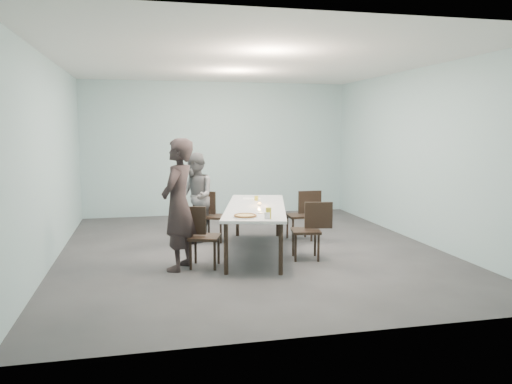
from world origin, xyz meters
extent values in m
plane|color=#333335|center=(0.00, 0.00, 0.00)|extent=(7.00, 7.00, 0.00)
cube|color=#9ABDC2|center=(0.00, 3.50, 1.50)|extent=(6.00, 0.02, 3.00)
cube|color=#9ABDC2|center=(0.00, -3.50, 1.50)|extent=(6.00, 0.02, 3.00)
cube|color=#9ABDC2|center=(-3.00, 0.00, 1.50)|extent=(0.02, 7.00, 3.00)
cube|color=#9ABDC2|center=(3.00, 0.00, 1.50)|extent=(0.02, 7.00, 3.00)
cube|color=white|center=(0.00, 0.00, 3.00)|extent=(6.00, 7.00, 0.02)
cube|color=white|center=(0.04, -0.22, 0.73)|extent=(1.52, 2.74, 0.04)
cylinder|color=black|center=(-0.62, -1.31, 0.35)|extent=(0.06, 0.06, 0.71)
cylinder|color=black|center=(-0.01, 1.06, 0.35)|extent=(0.06, 0.06, 0.71)
cylinder|color=black|center=(0.10, -1.49, 0.35)|extent=(0.06, 0.06, 0.71)
cylinder|color=black|center=(0.71, 0.87, 0.35)|extent=(0.06, 0.06, 0.71)
cube|color=black|center=(-0.85, -0.87, 0.43)|extent=(0.53, 0.53, 0.04)
cube|color=black|center=(-1.03, -0.81, 0.67)|extent=(0.41, 0.16, 0.40)
cylinder|color=black|center=(-1.06, -0.98, 0.21)|extent=(0.04, 0.04, 0.41)
cylinder|color=black|center=(-0.96, -0.65, 0.21)|extent=(0.04, 0.04, 0.41)
cylinder|color=black|center=(-0.74, -1.08, 0.21)|extent=(0.04, 0.04, 0.41)
cylinder|color=black|center=(-0.64, -0.76, 0.21)|extent=(0.04, 0.04, 0.41)
cube|color=black|center=(-0.48, 0.76, 0.43)|extent=(0.57, 0.57, 0.04)
cube|color=black|center=(-0.65, 0.85, 0.67)|extent=(0.39, 0.23, 0.40)
cylinder|color=black|center=(-0.71, 0.69, 0.21)|extent=(0.04, 0.04, 0.41)
cylinder|color=black|center=(-0.55, 0.99, 0.21)|extent=(0.04, 0.04, 0.41)
cylinder|color=black|center=(-0.40, 0.53, 0.21)|extent=(0.04, 0.04, 0.41)
cylinder|color=black|center=(-0.25, 0.83, 0.21)|extent=(0.04, 0.04, 0.41)
cube|color=black|center=(0.69, -0.77, 0.43)|extent=(0.49, 0.49, 0.04)
cube|color=black|center=(0.88, -0.81, 0.67)|extent=(0.42, 0.12, 0.40)
cylinder|color=black|center=(0.89, -0.64, 0.21)|extent=(0.04, 0.04, 0.41)
cylinder|color=black|center=(0.83, -0.97, 0.21)|extent=(0.04, 0.04, 0.41)
cylinder|color=black|center=(0.56, -0.57, 0.21)|extent=(0.04, 0.04, 0.41)
cylinder|color=black|center=(0.49, -0.91, 0.21)|extent=(0.04, 0.04, 0.41)
cube|color=black|center=(1.00, 0.50, 0.43)|extent=(0.42, 0.42, 0.04)
cube|color=black|center=(1.19, 0.50, 0.67)|extent=(0.42, 0.04, 0.40)
cylinder|color=black|center=(1.17, 0.67, 0.21)|extent=(0.04, 0.04, 0.41)
cylinder|color=black|center=(1.17, 0.33, 0.21)|extent=(0.04, 0.04, 0.41)
cylinder|color=black|center=(0.83, 0.67, 0.21)|extent=(0.04, 0.04, 0.41)
cylinder|color=black|center=(0.83, 0.33, 0.21)|extent=(0.04, 0.04, 0.41)
imported|color=black|center=(-1.21, -0.90, 0.92)|extent=(0.69, 0.80, 1.84)
imported|color=slate|center=(-0.81, 0.80, 0.78)|extent=(0.69, 0.83, 1.56)
cylinder|color=white|center=(-0.32, -1.16, 0.76)|extent=(0.34, 0.34, 0.01)
cylinder|color=#F6DD8B|center=(-0.32, -1.16, 0.77)|extent=(0.30, 0.30, 0.01)
torus|color=brown|center=(-0.32, -1.16, 0.77)|extent=(0.32, 0.32, 0.03)
cylinder|color=white|center=(-0.02, -0.87, 0.76)|extent=(0.18, 0.18, 0.01)
cylinder|color=gold|center=(-0.03, -1.33, 0.82)|extent=(0.08, 0.08, 0.15)
cylinder|color=silver|center=(-0.05, -1.34, 0.80)|extent=(0.08, 0.08, 0.09)
cylinder|color=silver|center=(0.10, -0.24, 0.77)|extent=(0.06, 0.06, 0.03)
cylinder|color=orange|center=(0.10, -0.24, 0.79)|extent=(0.04, 0.04, 0.01)
cylinder|color=gold|center=(0.18, 0.35, 0.79)|extent=(0.07, 0.07, 0.08)
cube|color=silver|center=(0.15, 0.58, 0.75)|extent=(0.35, 0.29, 0.01)
camera|label=1|loc=(-1.67, -7.80, 1.97)|focal=35.00mm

